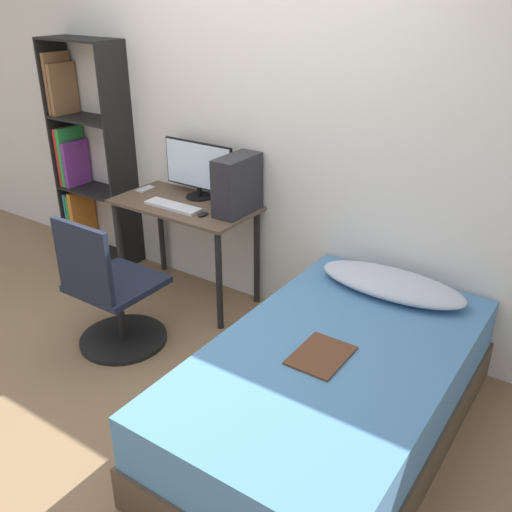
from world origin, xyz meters
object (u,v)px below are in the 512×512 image
(keyboard, at_px, (173,206))
(bookshelf, at_px, (83,161))
(bed, at_px, (331,393))
(monitor, at_px, (198,168))
(pc_tower, at_px, (237,185))
(office_chair, at_px, (112,300))

(keyboard, bearing_deg, bookshelf, 168.88)
(bed, xyz_separation_m, monitor, (-1.55, 0.86, 0.71))
(bookshelf, distance_m, pc_tower, 1.61)
(bookshelf, xyz_separation_m, monitor, (1.20, 0.03, 0.14))
(office_chair, distance_m, bed, 1.53)
(bookshelf, bearing_deg, monitor, 1.67)
(bookshelf, xyz_separation_m, keyboard, (1.18, -0.23, -0.07))
(office_chair, distance_m, keyboard, 0.78)
(bookshelf, distance_m, bed, 2.93)
(bookshelf, relative_size, office_chair, 1.95)
(pc_tower, bearing_deg, bed, -34.07)
(office_chair, height_order, keyboard, office_chair)
(keyboard, bearing_deg, monitor, 86.21)
(bookshelf, bearing_deg, keyboard, -11.12)
(bookshelf, height_order, keyboard, bookshelf)
(bookshelf, distance_m, monitor, 1.21)
(office_chair, distance_m, monitor, 1.12)
(bookshelf, height_order, office_chair, bookshelf)
(bed, relative_size, pc_tower, 5.02)
(office_chair, height_order, pc_tower, pc_tower)
(bed, bearing_deg, bookshelf, 163.26)
(bed, height_order, monitor, monitor)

